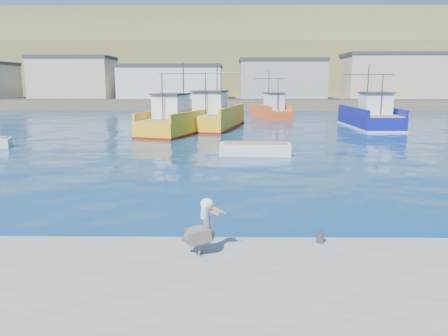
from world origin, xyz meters
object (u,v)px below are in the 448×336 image
trawler_yellow_a (178,122)px  boat_orange (271,110)px  pelican (201,231)px  trawler_yellow_b (214,117)px  skiff_mid (255,150)px  trawler_blue (370,118)px

trawler_yellow_a → boat_orange: size_ratio=1.36×
pelican → trawler_yellow_b: bearing=91.6°
trawler_yellow_a → boat_orange: trawler_yellow_a is taller
trawler_yellow_a → trawler_yellow_b: size_ratio=0.91×
skiff_mid → trawler_yellow_b: bearing=101.0°
trawler_yellow_b → trawler_blue: trawler_yellow_b is taller
trawler_yellow_b → skiff_mid: size_ratio=2.71×
trawler_blue → skiff_mid: bearing=-126.5°
trawler_blue → pelican: trawler_blue is taller
trawler_blue → boat_orange: trawler_blue is taller
trawler_blue → skiff_mid: (-12.78, -17.25, -0.70)m
trawler_yellow_b → skiff_mid: bearing=-79.0°
boat_orange → trawler_yellow_a: bearing=-121.1°
boat_orange → pelican: (-6.05, -46.69, 0.09)m
trawler_yellow_b → pelican: size_ratio=8.88×
boat_orange → pelican: boat_orange is taller
skiff_mid → pelican: size_ratio=3.27×
skiff_mid → boat_orange: bearing=82.7°
trawler_yellow_a → trawler_blue: 19.86m
trawler_blue → boat_orange: (-9.06, 11.62, -0.00)m
trawler_yellow_b → skiff_mid: 17.18m
trawler_blue → pelican: (-15.12, -35.07, 0.09)m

